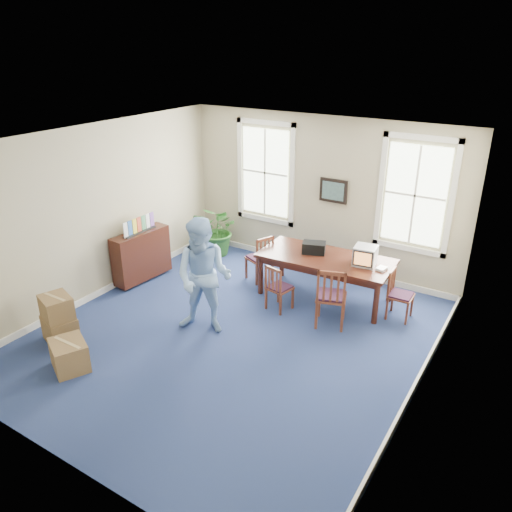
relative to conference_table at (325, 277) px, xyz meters
The scene contains 25 objects.
floor 2.21m from the conference_table, 109.39° to the right, with size 6.50×6.50×0.00m, color navy.
ceiling 3.53m from the conference_table, 109.39° to the right, with size 6.50×6.50×0.00m, color white.
wall_back 1.83m from the conference_table, 120.94° to the left, with size 6.50×6.50×0.00m, color tan.
wall_front 5.48m from the conference_table, 97.75° to the right, with size 6.50×6.50×0.00m, color tan.
wall_left 4.41m from the conference_table, 151.18° to the right, with size 6.50×6.50×0.00m, color tan.
wall_right 3.28m from the conference_table, 41.94° to the right, with size 6.50×6.50×0.00m, color tan.
baseboard_back 1.42m from the conference_table, 121.58° to the left, with size 6.00×0.04×0.12m, color white.
baseboard_left 4.24m from the conference_table, 150.98° to the right, with size 0.04×6.50×0.12m, color white.
baseboard_right 3.06m from the conference_table, 42.31° to the right, with size 0.04×6.50×0.12m, color white.
window_left 2.77m from the conference_table, 149.67° to the left, with size 1.40×0.12×2.20m, color white, non-canonical shape.
window_right 2.23m from the conference_table, 45.08° to the left, with size 1.40×0.12×2.20m, color white, non-canonical shape.
wall_picture 1.81m from the conference_table, 110.06° to the left, with size 0.58×0.06×0.48m, color black, non-canonical shape.
conference_table is the anchor object (origin of this frame).
crt_tv 0.94m from the conference_table, ahead, with size 0.38×0.42×0.35m, color #B7B7BC, non-canonical shape.
game_console 1.15m from the conference_table, ahead, with size 0.15×0.19×0.05m, color white.
equipment_bag 0.60m from the conference_table, 168.69° to the left, with size 0.42×0.28×0.21m, color black.
chair_near_left 0.98m from the conference_table, 120.96° to the right, with size 0.40×0.40×0.88m, color brown, non-canonical shape.
chair_near_right 0.98m from the conference_table, 59.04° to the right, with size 0.50×0.50×1.11m, color brown, non-canonical shape.
chair_end_left 1.45m from the conference_table, behind, with size 0.44×0.44×0.98m, color brown, non-canonical shape.
chair_end_right 1.45m from the conference_table, ahead, with size 0.40×0.40×0.90m, color brown, non-canonical shape.
man 2.50m from the conference_table, 119.75° to the right, with size 0.97×0.75×1.98m, color #93BEF2.
credenza 3.67m from the conference_table, 159.82° to the right, with size 0.36×1.25×0.99m, color #3E1A11.
brochure_rack 3.73m from the conference_table, 159.73° to the right, with size 0.13×0.75×0.33m, color #99999E, non-canonical shape.
potted_plant 2.96m from the conference_table, 168.15° to the left, with size 1.06×0.93×1.18m, color #265920.
cardboard_boxes 4.50m from the conference_table, 128.56° to the right, with size 1.47×1.47×0.84m, color olive, non-canonical shape.
Camera 1 is at (4.08, -5.78, 4.55)m, focal length 35.00 mm.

